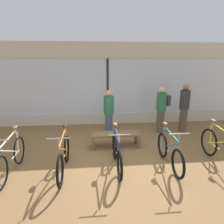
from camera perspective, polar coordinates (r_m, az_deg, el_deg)
ground_plane at (r=5.16m, az=1.67°, el=-14.56°), size 24.00×24.00×0.00m
shop_back_wall at (r=7.91m, az=-1.27°, el=8.12°), size 12.00×0.08×3.20m
bicycle_far_left at (r=5.11m, az=-26.89°, el=-11.63°), size 0.46×1.74×1.03m
bicycle_left at (r=4.79m, az=-13.62°, el=-12.25°), size 0.46×1.76×1.03m
bicycle_center at (r=4.84m, az=1.38°, el=-11.69°), size 0.46×1.67×1.02m
bicycle_right at (r=5.10m, az=16.05°, el=-10.92°), size 0.46×1.66×1.01m
bicycle_far_right at (r=5.63m, az=28.66°, el=-9.30°), size 0.46×1.81×1.05m
display_bench at (r=5.95m, az=0.96°, el=-6.78°), size 1.40×0.44×0.43m
customer_near_rack at (r=6.75m, az=-0.94°, el=-0.04°), size 0.42×0.42×1.57m
customer_by_window at (r=7.56m, az=19.93°, el=1.38°), size 0.48×0.48×1.73m
customer_mid_floor at (r=7.25m, az=13.97°, el=1.04°), size 0.55×0.43×1.64m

